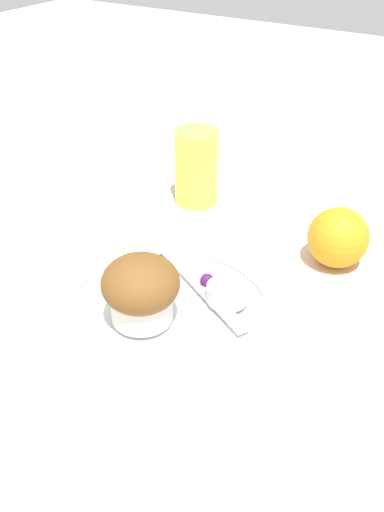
# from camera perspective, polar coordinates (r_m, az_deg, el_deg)

# --- Properties ---
(ground_plane) EXTENTS (3.00, 3.00, 0.00)m
(ground_plane) POSITION_cam_1_polar(r_m,az_deg,el_deg) (0.64, -2.85, -6.80)
(ground_plane) COLOR beige
(plate) EXTENTS (0.23, 0.23, 0.02)m
(plate) POSITION_cam_1_polar(r_m,az_deg,el_deg) (0.64, -2.53, -5.62)
(plate) COLOR white
(plate) RESTS_ON ground_plane
(muffin) EXTENTS (0.08, 0.08, 0.07)m
(muffin) POSITION_cam_1_polar(r_m,az_deg,el_deg) (0.59, -5.14, -3.34)
(muffin) COLOR silver
(muffin) RESTS_ON plate
(cream_ramekin) EXTENTS (0.05, 0.05, 0.02)m
(cream_ramekin) POSITION_cam_1_polar(r_m,az_deg,el_deg) (0.63, 3.58, -3.64)
(cream_ramekin) COLOR silver
(cream_ramekin) RESTS_ON plate
(berry_pair) EXTENTS (0.03, 0.02, 0.02)m
(berry_pair) POSITION_cam_1_polar(r_m,az_deg,el_deg) (0.65, 2.11, -2.66)
(berry_pair) COLOR #4C194C
(berry_pair) RESTS_ON plate
(butter_knife) EXTENTS (0.18, 0.11, 0.00)m
(butter_knife) POSITION_cam_1_polar(r_m,az_deg,el_deg) (0.66, 0.62, -2.77)
(butter_knife) COLOR silver
(butter_knife) RESTS_ON plate
(orange_fruit) EXTENTS (0.08, 0.08, 0.08)m
(orange_fruit) POSITION_cam_1_polar(r_m,az_deg,el_deg) (0.73, 14.40, 1.79)
(orange_fruit) COLOR orange
(orange_fruit) RESTS_ON ground_plane
(juice_glass) EXTENTS (0.06, 0.06, 0.11)m
(juice_glass) POSITION_cam_1_polar(r_m,az_deg,el_deg) (0.85, 0.44, 8.89)
(juice_glass) COLOR #EAD14C
(juice_glass) RESTS_ON ground_plane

